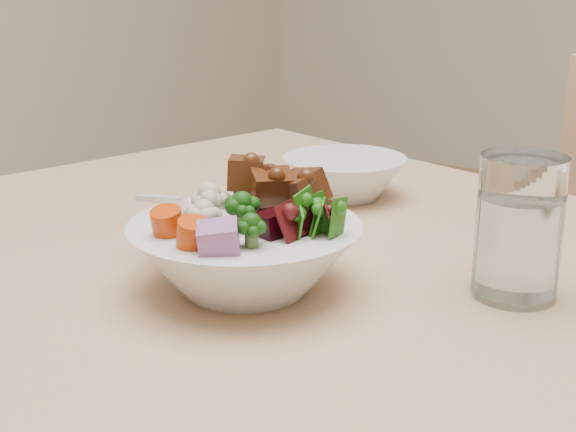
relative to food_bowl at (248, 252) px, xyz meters
The scene contains 4 objects.
food_bowl is the anchor object (origin of this frame).
soup_spoon 0.08m from the food_bowl, behind, with size 0.10×0.03×0.02m.
water_glass 0.23m from the food_bowl, 32.89° to the left, with size 0.07×0.07×0.12m.
side_bowl 0.30m from the food_bowl, 106.95° to the left, with size 0.15×0.15×0.05m, color silver, non-canonical shape.
Camera 1 is at (0.29, -0.67, 0.98)m, focal length 50.00 mm.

